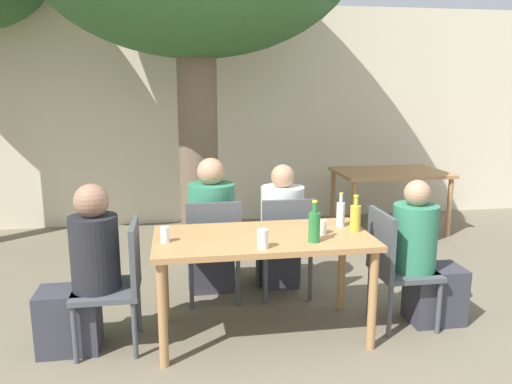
# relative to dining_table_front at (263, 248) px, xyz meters

# --- Properties ---
(ground_plane) EXTENTS (30.00, 30.00, 0.00)m
(ground_plane) POSITION_rel_dining_table_front_xyz_m (0.00, 0.00, -0.66)
(ground_plane) COLOR #706651
(cafe_building_wall) EXTENTS (10.00, 0.08, 2.80)m
(cafe_building_wall) POSITION_rel_dining_table_front_xyz_m (0.00, 3.26, 0.74)
(cafe_building_wall) COLOR beige
(cafe_building_wall) RESTS_ON ground_plane
(dining_table_front) EXTENTS (1.52, 0.76, 0.75)m
(dining_table_front) POSITION_rel_dining_table_front_xyz_m (0.00, 0.00, 0.00)
(dining_table_front) COLOR #B27F4C
(dining_table_front) RESTS_ON ground_plane
(dining_table_back) EXTENTS (1.33, 0.89, 0.75)m
(dining_table_back) POSITION_rel_dining_table_front_xyz_m (2.03, 2.45, 0.00)
(dining_table_back) COLOR #B27F4C
(dining_table_back) RESTS_ON ground_plane
(patio_chair_0) EXTENTS (0.44, 0.44, 0.89)m
(patio_chair_0) POSITION_rel_dining_table_front_xyz_m (-0.99, 0.00, -0.17)
(patio_chair_0) COLOR #474C51
(patio_chair_0) RESTS_ON ground_plane
(patio_chair_1) EXTENTS (0.44, 0.44, 0.89)m
(patio_chair_1) POSITION_rel_dining_table_front_xyz_m (0.99, 0.00, -0.17)
(patio_chair_1) COLOR #474C51
(patio_chair_1) RESTS_ON ground_plane
(patio_chair_2) EXTENTS (0.44, 0.44, 0.89)m
(patio_chair_2) POSITION_rel_dining_table_front_xyz_m (-0.30, 0.61, -0.17)
(patio_chair_2) COLOR #474C51
(patio_chair_2) RESTS_ON ground_plane
(patio_chair_3) EXTENTS (0.44, 0.44, 0.89)m
(patio_chair_3) POSITION_rel_dining_table_front_xyz_m (0.30, 0.61, -0.17)
(patio_chair_3) COLOR #474C51
(patio_chair_3) RESTS_ON ground_plane
(person_seated_0) EXTENTS (0.56, 0.32, 1.16)m
(person_seated_0) POSITION_rel_dining_table_front_xyz_m (-1.23, -0.00, -0.15)
(person_seated_0) COLOR #383842
(person_seated_0) RESTS_ON ground_plane
(person_seated_1) EXTENTS (0.56, 0.33, 1.12)m
(person_seated_1) POSITION_rel_dining_table_front_xyz_m (1.23, -0.00, -0.17)
(person_seated_1) COLOR #383842
(person_seated_1) RESTS_ON ground_plane
(person_seated_2) EXTENTS (0.39, 0.60, 1.20)m
(person_seated_2) POSITION_rel_dining_table_front_xyz_m (-0.30, 0.84, -0.12)
(person_seated_2) COLOR #383842
(person_seated_2) RESTS_ON ground_plane
(person_seated_3) EXTENTS (0.37, 0.59, 1.13)m
(person_seated_3) POSITION_rel_dining_table_front_xyz_m (0.30, 0.85, -0.16)
(person_seated_3) COLOR #383842
(person_seated_3) RESTS_ON ground_plane
(green_bottle_0) EXTENTS (0.08, 0.08, 0.28)m
(green_bottle_0) POSITION_rel_dining_table_front_xyz_m (0.32, -0.20, 0.20)
(green_bottle_0) COLOR #287A38
(green_bottle_0) RESTS_ON dining_table_front
(oil_cruet_1) EXTENTS (0.08, 0.08, 0.27)m
(oil_cruet_1) POSITION_rel_dining_table_front_xyz_m (0.68, 0.01, 0.19)
(oil_cruet_1) COLOR gold
(oil_cruet_1) RESTS_ON dining_table_front
(water_bottle_2) EXTENTS (0.06, 0.06, 0.26)m
(water_bottle_2) POSITION_rel_dining_table_front_xyz_m (0.61, 0.14, 0.19)
(water_bottle_2) COLOR silver
(water_bottle_2) RESTS_ON dining_table_front
(drinking_glass_0) EXTENTS (0.06, 0.06, 0.11)m
(drinking_glass_0) POSITION_rel_dining_table_front_xyz_m (-0.68, -0.04, 0.14)
(drinking_glass_0) COLOR white
(drinking_glass_0) RESTS_ON dining_table_front
(drinking_glass_1) EXTENTS (0.08, 0.08, 0.10)m
(drinking_glass_1) POSITION_rel_dining_table_front_xyz_m (0.41, -0.02, 0.14)
(drinking_glass_1) COLOR silver
(drinking_glass_1) RESTS_ON dining_table_front
(drinking_glass_2) EXTENTS (0.07, 0.07, 0.13)m
(drinking_glass_2) POSITION_rel_dining_table_front_xyz_m (-0.05, -0.28, 0.15)
(drinking_glass_2) COLOR silver
(drinking_glass_2) RESTS_ON dining_table_front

